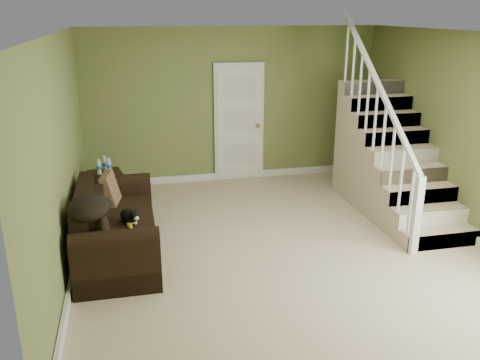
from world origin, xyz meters
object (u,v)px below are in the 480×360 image
sofa (114,230)px  cat (129,216)px  side_table (106,190)px  banana (129,226)px

sofa → cat: bearing=-37.4°
side_table → cat: bearing=-79.2°
banana → sofa: bearing=110.2°
side_table → cat: 1.75m
sofa → side_table: 1.56m
sofa → cat: sofa is taller
side_table → banana: side_table is taller
sofa → banana: size_ratio=11.22×
side_table → banana: 1.88m
sofa → banana: sofa is taller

